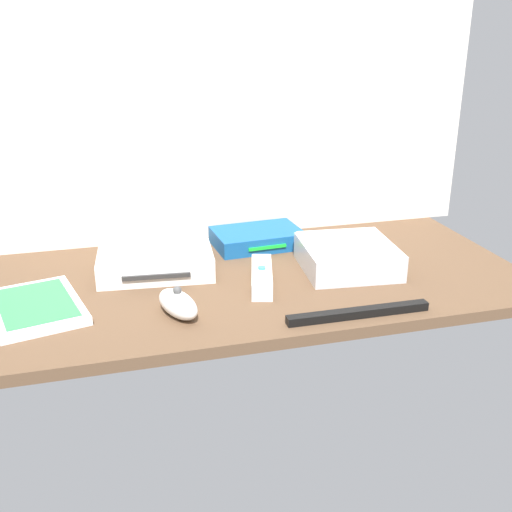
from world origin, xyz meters
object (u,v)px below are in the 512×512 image
object	(u,v)px
network_router	(257,238)
remote_wand	(261,277)
game_case	(36,307)
sensor_bar	(358,313)
mini_computer	(348,256)
game_console	(156,260)
remote_nunchuk	(178,304)

from	to	relation	value
network_router	remote_wand	size ratio (longest dim) A/B	1.24
game_case	sensor_bar	distance (cm)	52.43
game_case	sensor_bar	xyz separation A→B (cm)	(50.01, -15.76, -0.06)
remote_wand	sensor_bar	size ratio (longest dim) A/B	0.63
network_router	sensor_bar	bearing A→B (deg)	-83.45
mini_computer	remote_wand	bearing A→B (deg)	-171.05
game_console	network_router	size ratio (longest dim) A/B	1.19
network_router	sensor_bar	distance (cm)	36.94
game_case	mini_computer	bearing A→B (deg)	-10.14
remote_wand	remote_nunchuk	distance (cm)	18.22
mini_computer	remote_nunchuk	distance (cm)	35.84
game_case	network_router	world-z (taller)	network_router
game_case	network_router	size ratio (longest dim) A/B	1.15
game_console	remote_wand	xyz separation A→B (cm)	(17.53, -11.43, -0.69)
network_router	sensor_bar	size ratio (longest dim) A/B	0.78
game_case	remote_wand	bearing A→B (deg)	-12.65
remote_nunchuk	sensor_bar	xyz separation A→B (cm)	(27.76, -8.15, -1.34)
mini_computer	remote_wand	distance (cm)	18.11
network_router	sensor_bar	xyz separation A→B (cm)	(6.87, -36.28, -1.00)
game_console	game_case	size ratio (longest dim) A/B	1.03
remote_nunchuk	sensor_bar	size ratio (longest dim) A/B	0.45
remote_nunchuk	sensor_bar	bearing A→B (deg)	-36.69
game_case	sensor_bar	world-z (taller)	game_case
game_console	network_router	distance (cm)	23.76
remote_nunchuk	remote_wand	bearing A→B (deg)	6.92
mini_computer	sensor_bar	world-z (taller)	mini_computer
game_console	sensor_bar	xyz separation A→B (cm)	(29.10, -27.92, -1.50)
game_console	network_router	bearing A→B (deg)	25.96
game_console	sensor_bar	distance (cm)	40.36
mini_computer	network_router	bearing A→B (deg)	127.78
game_console	remote_nunchuk	world-z (taller)	remote_nunchuk
network_router	remote_nunchuk	bearing A→B (deg)	-130.78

